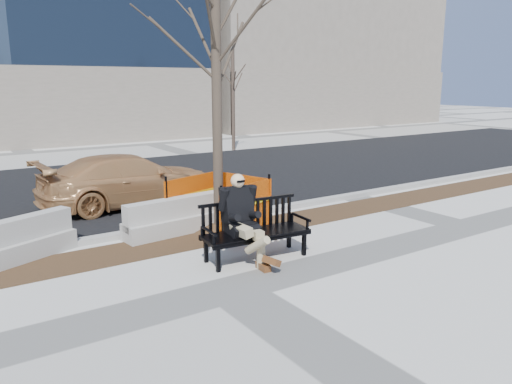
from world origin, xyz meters
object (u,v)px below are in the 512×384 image
at_px(seated_man, 241,260).
at_px(sedan, 131,205).
at_px(bench, 256,259).
at_px(tree_fence, 219,231).
at_px(jersey_barrier_left, 2,266).
at_px(jersey_barrier_right, 185,231).

height_order(seated_man, sedan, seated_man).
distance_m(bench, sedan, 5.34).
relative_size(tree_fence, jersey_barrier_left, 2.23).
relative_size(bench, jersey_barrier_left, 0.73).
bearing_deg(sedan, jersey_barrier_left, 128.85).
distance_m(sedan, jersey_barrier_right, 3.02).
distance_m(bench, jersey_barrier_right, 2.33).
bearing_deg(jersey_barrier_left, sedan, 18.22).
height_order(seated_man, tree_fence, tree_fence).
relative_size(seated_man, jersey_barrier_left, 0.58).
relative_size(bench, seated_man, 1.25).
distance_m(bench, tree_fence, 1.91).
distance_m(bench, jersey_barrier_left, 4.55).
xyz_separation_m(sedan, jersey_barrier_right, (0.15, -3.01, 0.00)).
xyz_separation_m(seated_man, tree_fence, (0.56, 1.81, 0.00)).
relative_size(seated_man, sedan, 0.35).
relative_size(seated_man, jersey_barrier_right, 0.59).
relative_size(sedan, jersey_barrier_right, 1.69).
bearing_deg(jersey_barrier_left, jersey_barrier_right, -21.87).
height_order(seated_man, jersey_barrier_right, seated_man).
bearing_deg(sedan, seated_man, 179.39).
height_order(tree_fence, jersey_barrier_left, tree_fence).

